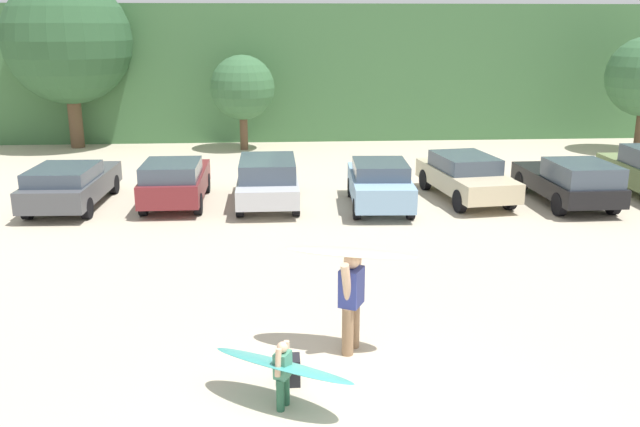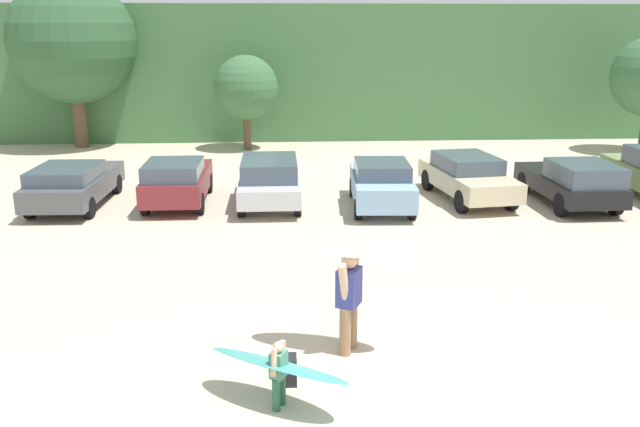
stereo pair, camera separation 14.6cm
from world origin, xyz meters
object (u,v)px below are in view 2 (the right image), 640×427
object	(u,v)px
parked_car_maroon	(177,180)
parked_car_champagne	(467,176)
parked_car_sky_blue	(381,183)
surfboard_teal	(279,365)
person_child	(279,371)
surfboard_cream	(348,253)
parked_car_dark_gray	(73,183)
backpack_dropped	(289,370)
person_adult	(349,296)
parked_car_silver	(270,179)
parked_car_black	(573,181)

from	to	relation	value
parked_car_maroon	parked_car_champagne	world-z (taller)	parked_car_maroon
parked_car_sky_blue	surfboard_teal	bearing A→B (deg)	167.14
person_child	parked_car_maroon	bearing A→B (deg)	-48.33
parked_car_maroon	parked_car_champagne	xyz separation A→B (m)	(9.35, 0.15, -0.01)
surfboard_cream	parked_car_sky_blue	bearing A→B (deg)	-85.02
parked_car_dark_gray	backpack_dropped	distance (m)	13.05
person_adult	person_child	world-z (taller)	person_adult
person_adult	backpack_dropped	xyz separation A→B (m)	(-1.04, -1.03, -0.79)
person_child	surfboard_teal	bearing A→B (deg)	-64.76
parked_car_silver	surfboard_teal	world-z (taller)	parked_car_silver
person_child	parked_car_silver	bearing A→B (deg)	-61.92
backpack_dropped	parked_car_champagne	bearing A→B (deg)	62.37
person_adult	surfboard_cream	world-z (taller)	surfboard_cream
parked_car_sky_blue	backpack_dropped	world-z (taller)	parked_car_sky_blue
person_child	surfboard_cream	size ratio (longest dim) A/B	0.45
parked_car_dark_gray	person_adult	bearing A→B (deg)	-141.49
person_adult	surfboard_teal	xyz separation A→B (m)	(-1.20, -1.66, -0.37)
parked_car_champagne	parked_car_black	world-z (taller)	parked_car_black
parked_car_maroon	surfboard_teal	xyz separation A→B (m)	(3.22, -11.89, -0.14)
surfboard_teal	backpack_dropped	xyz separation A→B (m)	(0.16, 0.62, -0.43)
parked_car_black	surfboard_teal	xyz separation A→B (m)	(-9.21, -11.03, -0.14)
parked_car_silver	person_child	size ratio (longest dim) A/B	4.18
parked_car_dark_gray	parked_car_champagne	size ratio (longest dim) A/B	0.99
parked_car_maroon	parked_car_sky_blue	xyz separation A→B (m)	(6.39, -0.73, -0.02)
parked_car_maroon	parked_car_champagne	distance (m)	9.35
person_adult	parked_car_champagne	bearing A→B (deg)	-88.78
parked_car_dark_gray	parked_car_sky_blue	distance (m)	9.64
parked_car_sky_blue	person_adult	distance (m)	9.70
parked_car_sky_blue	surfboard_cream	distance (m)	9.71
backpack_dropped	parked_car_dark_gray	bearing A→B (deg)	120.42
person_child	surfboard_cream	bearing A→B (deg)	-97.05
person_adult	person_child	size ratio (longest dim) A/B	1.69
person_child	surfboard_cream	world-z (taller)	surfboard_cream
parked_car_maroon	parked_car_champagne	size ratio (longest dim) A/B	0.88
parked_car_sky_blue	parked_car_black	bearing A→B (deg)	-88.21
surfboard_cream	parked_car_black	bearing A→B (deg)	-113.89
parked_car_maroon	parked_car_black	size ratio (longest dim) A/B	0.92
person_child	parked_car_sky_blue	bearing A→B (deg)	-79.14
person_adult	person_child	xyz separation A→B (m)	(-1.21, -1.74, -0.42)
parked_car_champagne	surfboard_teal	distance (m)	13.51
parked_car_sky_blue	parked_car_black	world-z (taller)	parked_car_black
person_child	surfboard_cream	xyz separation A→B (m)	(1.19, 1.79, 1.20)
parked_car_dark_gray	surfboard_teal	world-z (taller)	parked_car_dark_gray
person_adult	parked_car_maroon	bearing A→B (deg)	-40.00
parked_car_dark_gray	surfboard_cream	xyz separation A→B (m)	(7.63, -10.16, 1.05)
surfboard_cream	parked_car_dark_gray	bearing A→B (deg)	-36.28
parked_car_black	surfboard_cream	world-z (taller)	surfboard_cream
parked_car_sky_blue	surfboard_teal	distance (m)	11.60
parked_car_sky_blue	person_child	size ratio (longest dim) A/B	3.96
parked_car_dark_gray	person_child	world-z (taller)	parked_car_dark_gray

